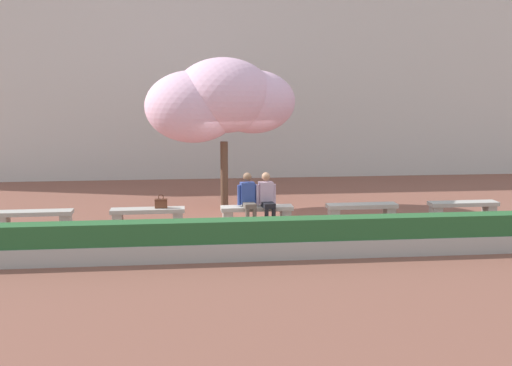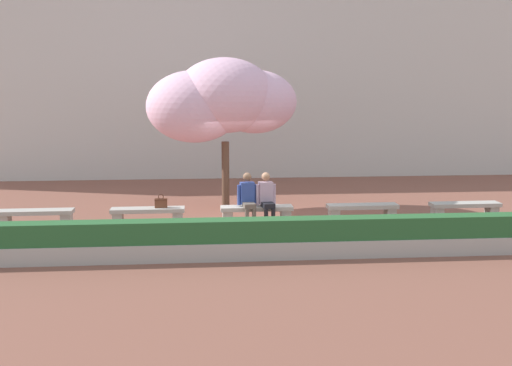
{
  "view_description": "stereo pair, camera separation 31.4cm",
  "coord_description": "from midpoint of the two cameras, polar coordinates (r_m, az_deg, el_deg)",
  "views": [
    {
      "loc": [
        -1.57,
        -14.5,
        3.43
      ],
      "look_at": [
        0.0,
        0.2,
        1.0
      ],
      "focal_mm": 42.0,
      "sensor_mm": 36.0,
      "label": 1
    },
    {
      "loc": [
        -1.25,
        -14.53,
        3.43
      ],
      "look_at": [
        0.0,
        0.2,
        1.0
      ],
      "focal_mm": 42.0,
      "sensor_mm": 36.0,
      "label": 2
    }
  ],
  "objects": [
    {
      "name": "ground_plane",
      "position": [
        14.99,
        0.67,
        -3.9
      ],
      "size": [
        100.0,
        100.0,
        0.0
      ],
      "primitive_type": "plane",
      "color": "brown"
    },
    {
      "name": "building_facade",
      "position": [
        23.97,
        -1.52,
        10.87
      ],
      "size": [
        28.0,
        4.0,
        8.15
      ],
      "primitive_type": "cube",
      "color": "beige",
      "rests_on": "ground"
    },
    {
      "name": "stone_bench_west_end",
      "position": [
        15.37,
        -19.7,
        -2.96
      ],
      "size": [
        1.8,
        0.44,
        0.45
      ],
      "color": "#ADA89E",
      "rests_on": "ground"
    },
    {
      "name": "stone_bench_near_west",
      "position": [
        14.91,
        -9.67,
        -2.91
      ],
      "size": [
        1.8,
        0.44,
        0.45
      ],
      "color": "#ADA89E",
      "rests_on": "ground"
    },
    {
      "name": "stone_bench_center",
      "position": [
        14.92,
        0.67,
        -2.77
      ],
      "size": [
        1.8,
        0.44,
        0.45
      ],
      "color": "#ADA89E",
      "rests_on": "ground"
    },
    {
      "name": "stone_bench_near_east",
      "position": [
        15.41,
        10.67,
        -2.54
      ],
      "size": [
        1.8,
        0.44,
        0.45
      ],
      "color": "#ADA89E",
      "rests_on": "ground"
    },
    {
      "name": "stone_bench_east_end",
      "position": [
        16.33,
        19.79,
        -2.27
      ],
      "size": [
        1.8,
        0.44,
        0.45
      ],
      "color": "#ADA89E",
      "rests_on": "ground"
    },
    {
      "name": "person_seated_left",
      "position": [
        14.77,
        -0.16,
        -1.33
      ],
      "size": [
        0.51,
        0.71,
        1.29
      ],
      "color": "black",
      "rests_on": "ground"
    },
    {
      "name": "person_seated_right",
      "position": [
        14.81,
        1.62,
        -1.3
      ],
      "size": [
        0.51,
        0.72,
        1.29
      ],
      "color": "black",
      "rests_on": "ground"
    },
    {
      "name": "handbag",
      "position": [
        14.85,
        -8.44,
        -1.84
      ],
      "size": [
        0.3,
        0.15,
        0.34
      ],
      "color": "brown",
      "rests_on": "stone_bench_near_west"
    },
    {
      "name": "cherry_tree_main",
      "position": [
        16.46,
        -2.67,
        7.81
      ],
      "size": [
        4.13,
        2.7,
        4.16
      ],
      "color": "#513828",
      "rests_on": "ground"
    },
    {
      "name": "planter_hedge_foreground",
      "position": [
        12.02,
        2.04,
        -5.34
      ],
      "size": [
        16.2,
        0.5,
        0.8
      ],
      "color": "#ADA89E",
      "rests_on": "ground"
    }
  ]
}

